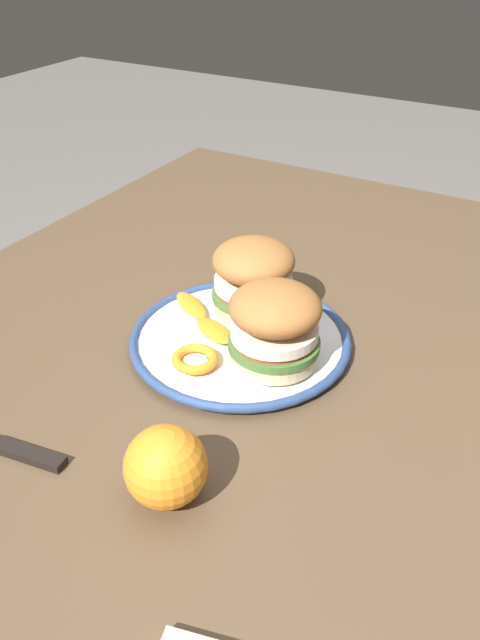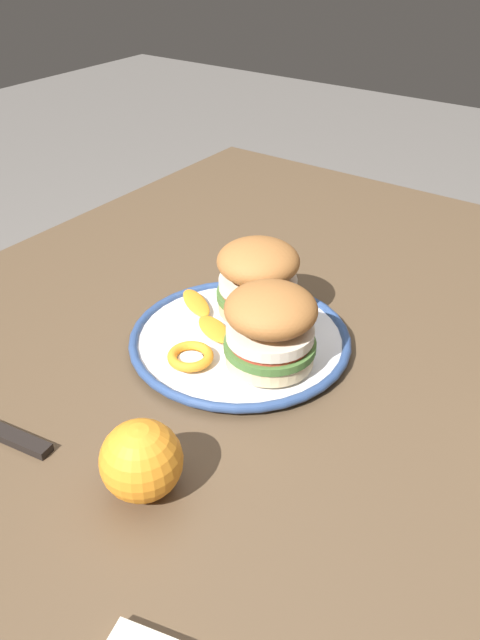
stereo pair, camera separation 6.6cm
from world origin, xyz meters
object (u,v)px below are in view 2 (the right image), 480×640
at_px(sandwich_half_right, 270,326).
at_px(sandwich_half_left, 258,277).
at_px(dining_table, 266,388).
at_px(whole_orange, 141,460).
at_px(dinner_plate, 240,340).

bearing_deg(sandwich_half_right, sandwich_half_left, 41.20).
bearing_deg(sandwich_half_right, dining_table, 34.73).
bearing_deg(sandwich_half_left, sandwich_half_right, -138.80).
xyz_separation_m(dining_table, whole_orange, (-0.30, -0.05, 0.14)).
relative_size(sandwich_half_right, whole_orange, 1.89).
xyz_separation_m(dinner_plate, sandwich_half_left, (0.06, 0.02, 0.06)).
height_order(dinner_plate, sandwich_half_right, sandwich_half_right).
distance_m(sandwich_half_left, sandwich_half_right, 0.12).
xyz_separation_m(dining_table, sandwich_half_left, (0.02, 0.03, 0.16)).
bearing_deg(whole_orange, dinner_plate, 14.33).
distance_m(dining_table, whole_orange, 0.33).
relative_size(dining_table, dinner_plate, 4.15).
relative_size(dinner_plate, sandwich_half_left, 1.86).
bearing_deg(dining_table, sandwich_half_right, -145.27).
distance_m(dining_table, dinner_plate, 0.11).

